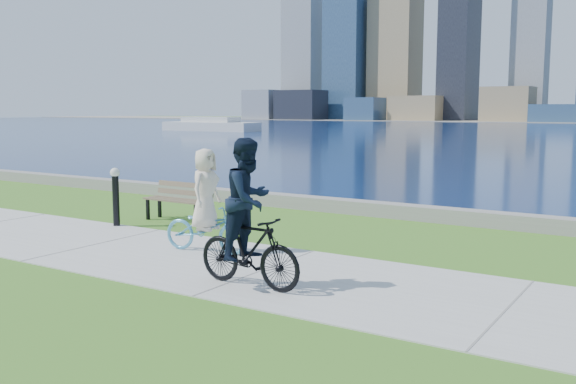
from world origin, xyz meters
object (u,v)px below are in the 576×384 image
Objects in this scene: park_bench at (180,198)px; cyclist_man at (249,225)px; bollard_lamp at (116,193)px; cyclist_woman at (206,214)px.

cyclist_man reaches higher than park_bench.
bollard_lamp is 0.60× the size of cyclist_man.
bollard_lamp is at bearing 68.02° from cyclist_man.
cyclist_man is at bearing -133.77° from cyclist_woman.
park_bench is 1.32× the size of bollard_lamp.
cyclist_man is at bearing -37.26° from park_bench.
cyclist_man is at bearing -24.17° from bollard_lamp.
bollard_lamp is at bearing -117.59° from park_bench.
cyclist_man is (5.60, -2.51, 0.19)m from bollard_lamp.
cyclist_woman reaches higher than bollard_lamp.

